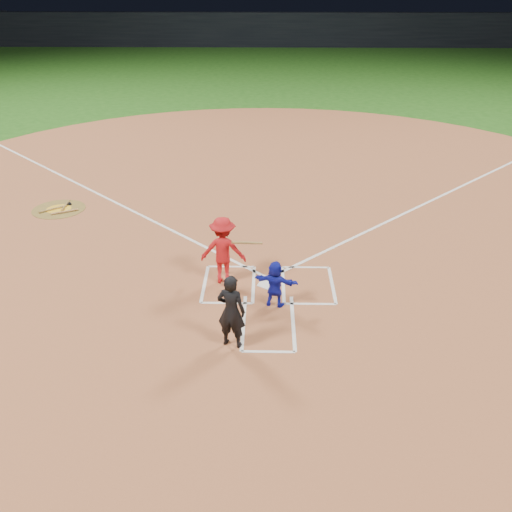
{
  "coord_description": "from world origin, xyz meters",
  "views": [
    {
      "loc": [
        -0.06,
        -12.34,
        7.05
      ],
      "look_at": [
        -0.3,
        -0.4,
        1.0
      ],
      "focal_mm": 40.0,
      "sensor_mm": 36.0,
      "label": 1
    }
  ],
  "objects_px": {
    "umpire": "(231,311)",
    "batter_at_plate": "(223,250)",
    "home_plate": "(268,284)",
    "catcher": "(275,284)",
    "on_deck_circle": "(59,209)"
  },
  "relations": [
    {
      "from": "home_plate",
      "to": "umpire",
      "type": "height_order",
      "value": "umpire"
    },
    {
      "from": "umpire",
      "to": "batter_at_plate",
      "type": "distance_m",
      "value": 2.73
    },
    {
      "from": "catcher",
      "to": "batter_at_plate",
      "type": "xyz_separation_m",
      "value": [
        -1.27,
        1.12,
        0.3
      ]
    },
    {
      "from": "home_plate",
      "to": "batter_at_plate",
      "type": "relative_size",
      "value": 0.35
    },
    {
      "from": "batter_at_plate",
      "to": "catcher",
      "type": "bearing_deg",
      "value": -41.46
    },
    {
      "from": "umpire",
      "to": "batter_at_plate",
      "type": "bearing_deg",
      "value": -65.85
    },
    {
      "from": "umpire",
      "to": "batter_at_plate",
      "type": "relative_size",
      "value": 0.95
    },
    {
      "from": "catcher",
      "to": "batter_at_plate",
      "type": "distance_m",
      "value": 1.72
    },
    {
      "from": "on_deck_circle",
      "to": "umpire",
      "type": "bearing_deg",
      "value": -50.4
    },
    {
      "from": "umpire",
      "to": "batter_at_plate",
      "type": "xyz_separation_m",
      "value": [
        -0.36,
        2.71,
        0.04
      ]
    },
    {
      "from": "on_deck_circle",
      "to": "home_plate",
      "type": "bearing_deg",
      "value": -35.04
    },
    {
      "from": "home_plate",
      "to": "catcher",
      "type": "xyz_separation_m",
      "value": [
        0.15,
        -0.97,
        0.55
      ]
    },
    {
      "from": "home_plate",
      "to": "on_deck_circle",
      "type": "height_order",
      "value": "home_plate"
    },
    {
      "from": "catcher",
      "to": "umpire",
      "type": "bearing_deg",
      "value": 76.41
    },
    {
      "from": "home_plate",
      "to": "catcher",
      "type": "relative_size",
      "value": 0.53
    }
  ]
}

